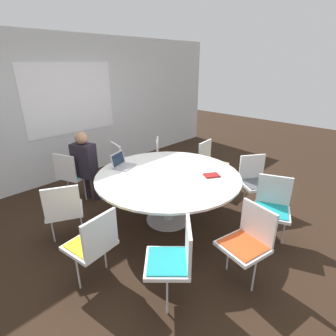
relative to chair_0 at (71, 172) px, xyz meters
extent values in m
plane|color=black|center=(0.65, -1.58, -0.51)|extent=(16.00, 16.00, 0.00)
cube|color=silver|center=(0.65, 0.99, 0.84)|extent=(8.00, 0.06, 2.70)
cube|color=white|center=(0.65, 0.96, 1.04)|extent=(1.80, 0.01, 1.30)
cylinder|color=#B7B7BC|center=(0.65, -1.58, -0.50)|extent=(0.64, 0.64, 0.02)
cylinder|color=#B7B7BC|center=(0.65, -1.58, -0.15)|extent=(0.15, 0.15, 0.69)
cylinder|color=white|center=(0.65, -1.58, 0.21)|extent=(2.03, 2.03, 0.03)
cube|color=white|center=(0.06, 0.02, -0.07)|extent=(0.55, 0.56, 0.04)
cube|color=teal|center=(0.06, 0.02, -0.05)|extent=(0.48, 0.49, 0.01)
cube|color=white|center=(-0.12, -0.04, 0.15)|extent=(0.17, 0.40, 0.40)
cylinder|color=silver|center=(0.00, 0.19, -0.30)|extent=(0.02, 0.02, 0.42)
cylinder|color=silver|center=(0.13, -0.15, -0.30)|extent=(0.02, 0.02, 0.42)
cube|color=white|center=(-0.60, -0.93, -0.07)|extent=(0.58, 0.58, 0.04)
cube|color=#E04C1E|center=(-0.60, -0.93, -0.05)|extent=(0.51, 0.51, 0.01)
cube|color=white|center=(-0.69, -1.10, 0.15)|extent=(0.38, 0.22, 0.40)
cylinder|color=silver|center=(-0.76, -0.85, -0.30)|extent=(0.02, 0.02, 0.42)
cylinder|color=silver|center=(-0.44, -1.01, -0.30)|extent=(0.02, 0.02, 0.42)
cube|color=white|center=(-0.74, -1.77, -0.07)|extent=(0.49, 0.48, 0.04)
cube|color=gold|center=(-0.74, -1.77, -0.05)|extent=(0.43, 0.42, 0.01)
cube|color=white|center=(-0.71, -1.96, 0.15)|extent=(0.42, 0.09, 0.40)
cylinder|color=silver|center=(-0.92, -1.79, -0.30)|extent=(0.02, 0.02, 0.42)
cylinder|color=silver|center=(-0.56, -1.74, -0.30)|extent=(0.02, 0.02, 0.42)
cube|color=white|center=(-0.38, -2.53, -0.07)|extent=(0.61, 0.61, 0.04)
cube|color=teal|center=(-0.38, -2.53, -0.05)|extent=(0.54, 0.53, 0.01)
cube|color=white|center=(-0.24, -2.68, 0.15)|extent=(0.33, 0.31, 0.40)
cylinder|color=silver|center=(-0.51, -2.66, -0.30)|extent=(0.02, 0.02, 0.42)
cylinder|color=silver|center=(-0.24, -2.41, -0.30)|extent=(0.02, 0.02, 0.42)
cube|color=white|center=(0.32, -2.94, -0.07)|extent=(0.51, 0.53, 0.04)
cube|color=#E04C1E|center=(0.32, -2.94, -0.05)|extent=(0.45, 0.46, 0.01)
cube|color=white|center=(0.51, -2.99, 0.15)|extent=(0.13, 0.41, 0.40)
cylinder|color=silver|center=(0.28, -3.12, -0.30)|extent=(0.02, 0.02, 0.42)
cylinder|color=silver|center=(0.37, -2.77, -0.30)|extent=(0.02, 0.02, 0.42)
cube|color=white|center=(1.19, -2.88, -0.07)|extent=(0.56, 0.57, 0.04)
cube|color=teal|center=(1.19, -2.88, -0.05)|extent=(0.49, 0.50, 0.01)
cube|color=white|center=(1.37, -2.80, 0.15)|extent=(0.19, 0.40, 0.40)
cylinder|color=silver|center=(1.25, -3.04, -0.30)|extent=(0.02, 0.02, 0.42)
cylinder|color=silver|center=(1.12, -2.71, -0.30)|extent=(0.02, 0.02, 0.42)
cube|color=white|center=(1.81, -2.37, -0.07)|extent=(0.60, 0.60, 0.04)
cube|color=#4C5156|center=(1.81, -2.37, -0.05)|extent=(0.53, 0.52, 0.01)
cube|color=white|center=(1.92, -2.21, 0.15)|extent=(0.36, 0.26, 0.40)
cylinder|color=silver|center=(1.96, -2.48, -0.30)|extent=(0.02, 0.02, 0.42)
cylinder|color=silver|center=(1.66, -2.27, -0.30)|extent=(0.02, 0.02, 0.42)
cube|color=white|center=(2.05, -1.42, -0.07)|extent=(0.48, 0.47, 0.04)
cube|color=olive|center=(2.05, -1.42, -0.05)|extent=(0.43, 0.41, 0.01)
cube|color=white|center=(2.03, -1.23, 0.15)|extent=(0.42, 0.08, 0.40)
cylinder|color=silver|center=(2.23, -1.40, -0.30)|extent=(0.02, 0.02, 0.42)
cylinder|color=silver|center=(1.87, -1.44, -0.30)|extent=(0.02, 0.02, 0.42)
cube|color=white|center=(1.67, -0.61, -0.07)|extent=(0.61, 0.61, 0.04)
cube|color=#E04C1E|center=(1.67, -0.61, -0.05)|extent=(0.54, 0.53, 0.01)
cube|color=white|center=(1.54, -0.47, 0.15)|extent=(0.32, 0.31, 0.40)
cylinder|color=silver|center=(1.80, -0.49, -0.30)|extent=(0.02, 0.02, 0.42)
cylinder|color=silver|center=(1.54, -0.73, -0.30)|extent=(0.02, 0.02, 0.42)
cube|color=white|center=(0.98, -0.21, -0.07)|extent=(0.51, 0.53, 0.04)
cube|color=#E04C1E|center=(0.98, -0.21, -0.05)|extent=(0.45, 0.46, 0.01)
cube|color=white|center=(0.79, -0.17, 0.15)|extent=(0.13, 0.41, 0.40)
cylinder|color=silver|center=(1.03, -0.04, -0.30)|extent=(0.02, 0.02, 0.42)
cylinder|color=silver|center=(0.94, -0.39, -0.30)|extent=(0.02, 0.02, 0.42)
cylinder|color=#231E28|center=(0.21, -0.08, -0.28)|extent=(0.10, 0.10, 0.46)
cylinder|color=#231E28|center=(0.27, -0.25, -0.28)|extent=(0.10, 0.10, 0.46)
cube|color=#231E28|center=(0.15, -0.20, 0.22)|extent=(0.33, 0.41, 0.55)
sphere|color=#A87A5B|center=(0.15, -0.20, 0.60)|extent=(0.20, 0.20, 0.20)
cube|color=#99999E|center=(0.41, -0.91, 0.23)|extent=(0.37, 0.33, 0.02)
cube|color=#99999E|center=(0.37, -0.81, 0.34)|extent=(0.31, 0.16, 0.20)
cube|color=black|center=(0.37, -0.81, 0.34)|extent=(0.28, 0.13, 0.17)
cube|color=maroon|center=(1.03, -2.05, 0.24)|extent=(0.26, 0.24, 0.02)
camera|label=1|loc=(-1.80, -3.88, 1.70)|focal=28.00mm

